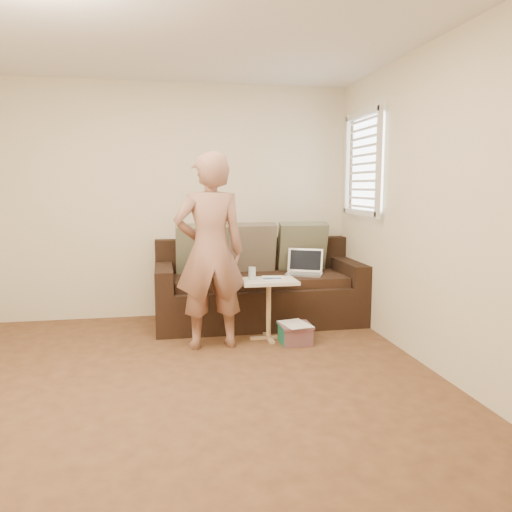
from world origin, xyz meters
name	(u,v)px	position (x,y,z in m)	size (l,w,h in m)	color
floor	(183,392)	(0.00, 0.00, 0.00)	(4.50, 4.50, 0.00)	#4C2E1C
ceiling	(174,11)	(0.00, 0.00, 2.60)	(4.50, 4.50, 0.00)	white
wall_back	(172,202)	(0.00, 2.25, 1.30)	(4.00, 4.00, 0.00)	beige
wall_front	(209,256)	(0.00, -2.25, 1.30)	(4.00, 4.00, 0.00)	beige
wall_right	(446,209)	(2.00, 0.00, 1.30)	(4.50, 4.50, 0.00)	beige
window_blinds	(363,164)	(1.95, 1.50, 1.70)	(0.12, 0.88, 1.08)	white
sofa	(259,283)	(0.90, 1.77, 0.42)	(2.20, 0.95, 0.85)	black
pillow_left	(201,249)	(0.30, 1.97, 0.79)	(0.55, 0.14, 0.55)	#5E6449
pillow_mid	(251,248)	(0.85, 1.99, 0.79)	(0.55, 0.14, 0.55)	brown
pillow_right	(302,246)	(1.45, 2.01, 0.79)	(0.55, 0.14, 0.55)	#5E6449
laptop_silver	(304,275)	(1.38, 1.68, 0.52)	(0.39, 0.28, 0.26)	#B7BABC
laptop_white	(214,278)	(0.40, 1.68, 0.52)	(0.32, 0.23, 0.23)	white
person	(210,251)	(0.31, 1.00, 0.89)	(0.65, 0.44, 1.78)	#9A5E54
side_table	(269,309)	(0.88, 1.15, 0.29)	(0.53, 0.37, 0.58)	silver
drinking_glass	(252,273)	(0.72, 1.19, 0.64)	(0.07, 0.07, 0.12)	silver
scissors	(272,279)	(0.91, 1.16, 0.59)	(0.18, 0.10, 0.02)	silver
paper_on_table	(273,278)	(0.93, 1.19, 0.59)	(0.21, 0.30, 0.00)	white
striped_box	(295,333)	(1.10, 0.97, 0.09)	(0.30, 0.30, 0.19)	#C51D46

